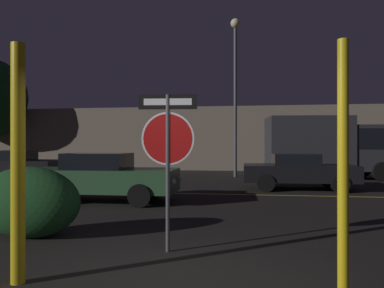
{
  "coord_description": "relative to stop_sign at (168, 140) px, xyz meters",
  "views": [
    {
      "loc": [
        0.76,
        -3.97,
        1.6
      ],
      "look_at": [
        -0.59,
        5.42,
        1.61
      ],
      "focal_mm": 35.0,
      "sensor_mm": 36.0,
      "label": 1
    }
  ],
  "objects": [
    {
      "name": "road_center_stripe",
      "position": [
        0.4,
        6.56,
        -1.67
      ],
      "size": [
        40.6,
        0.12,
        0.01
      ],
      "primitive_type": "cube",
      "color": "gold",
      "rests_on": "ground_plane"
    },
    {
      "name": "stop_sign",
      "position": [
        0.0,
        0.0,
        0.0
      ],
      "size": [
        0.88,
        0.09,
        2.35
      ],
      "rotation": [
        0.0,
        0.0,
        0.08
      ],
      "color": "#4C4C51",
      "rests_on": "ground_plane"
    },
    {
      "name": "yellow_pole_left",
      "position": [
        -1.45,
        -1.49,
        -0.29
      ],
      "size": [
        0.16,
        0.16,
        2.78
      ],
      "primitive_type": "cylinder",
      "color": "yellow",
      "rests_on": "ground_plane"
    },
    {
      "name": "yellow_pole_right",
      "position": [
        2.14,
        -1.49,
        -0.33
      ],
      "size": [
        0.11,
        0.11,
        2.68
      ],
      "primitive_type": "cylinder",
      "color": "yellow",
      "rests_on": "ground_plane"
    },
    {
      "name": "hedge_bush_1",
      "position": [
        -2.54,
        0.48,
        -1.06
      ],
      "size": [
        1.85,
        0.95,
        1.22
      ],
      "primitive_type": "ellipsoid",
      "color": "#1E4C23",
      "rests_on": "ground_plane"
    },
    {
      "name": "passing_car_1",
      "position": [
        -8.34,
        8.51,
        -0.97
      ],
      "size": [
        4.48,
        2.02,
        1.36
      ],
      "rotation": [
        0.0,
        0.0,
        -1.59
      ],
      "color": "black",
      "rests_on": "ground_plane"
    },
    {
      "name": "passing_car_2",
      "position": [
        -2.84,
        4.51,
        -0.98
      ],
      "size": [
        4.26,
        1.84,
        1.36
      ],
      "rotation": [
        0.0,
        0.0,
        -1.55
      ],
      "color": "#335B38",
      "rests_on": "ground_plane"
    },
    {
      "name": "passing_car_3",
      "position": [
        3.0,
        8.28,
        -1.01
      ],
      "size": [
        3.99,
        2.08,
        1.27
      ],
      "rotation": [
        0.0,
        0.0,
        -1.56
      ],
      "color": "black",
      "rests_on": "ground_plane"
    },
    {
      "name": "delivery_truck",
      "position": [
        5.22,
        12.74,
        -0.09
      ],
      "size": [
        6.12,
        2.85,
        2.88
      ],
      "rotation": [
        0.0,
        0.0,
        -1.49
      ],
      "color": "#2D2D33",
      "rests_on": "ground_plane"
    },
    {
      "name": "street_lamp",
      "position": [
        0.65,
        12.96,
        3.36
      ],
      "size": [
        0.47,
        0.47,
        7.79
      ],
      "color": "#4C4C51",
      "rests_on": "ground_plane"
    },
    {
      "name": "building_backdrop",
      "position": [
        -1.14,
        19.36,
        0.3
      ],
      "size": [
        28.39,
        4.03,
        3.94
      ],
      "primitive_type": "cube",
      "color": "#7A6B5B",
      "rests_on": "ground_plane"
    }
  ]
}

